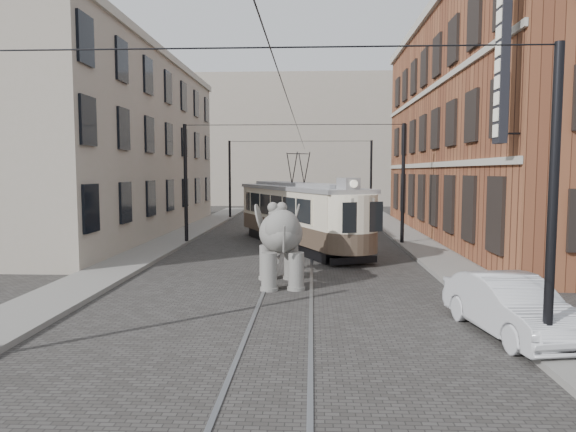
{
  "coord_description": "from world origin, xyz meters",
  "views": [
    {
      "loc": [
        0.74,
        -19.85,
        3.66
      ],
      "look_at": [
        -0.11,
        -1.68,
        2.1
      ],
      "focal_mm": 32.49,
      "sensor_mm": 36.0,
      "label": 1
    }
  ],
  "objects": [
    {
      "name": "catenary",
      "position": [
        -0.2,
        5.0,
        3.0
      ],
      "size": [
        11.0,
        30.2,
        6.0
      ],
      "primitive_type": null,
      "color": "black",
      "rests_on": "ground"
    },
    {
      "name": "distant_block",
      "position": [
        0.0,
        40.0,
        7.0
      ],
      "size": [
        28.0,
        10.0,
        14.0
      ],
      "primitive_type": "cube",
      "color": "gray",
      "rests_on": "ground"
    },
    {
      "name": "tram",
      "position": [
        0.06,
        5.33,
        2.28
      ],
      "size": [
        6.88,
        11.43,
        4.55
      ],
      "primitive_type": null,
      "rotation": [
        0.0,
        0.0,
        0.42
      ],
      "color": "beige",
      "rests_on": "ground"
    },
    {
      "name": "elephant",
      "position": [
        -0.27,
        -3.22,
        1.31
      ],
      "size": [
        2.9,
        4.54,
        2.61
      ],
      "primitive_type": null,
      "rotation": [
        0.0,
        0.0,
        0.13
      ],
      "color": "#65635D",
      "rests_on": "ground"
    },
    {
      "name": "tram_rails",
      "position": [
        0.0,
        0.0,
        0.01
      ],
      "size": [
        1.54,
        80.0,
        0.02
      ],
      "primitive_type": null,
      "color": "slate",
      "rests_on": "ground"
    },
    {
      "name": "sidewalk_right",
      "position": [
        6.0,
        0.0,
        0.07
      ],
      "size": [
        2.0,
        60.0,
        0.15
      ],
      "primitive_type": "cube",
      "color": "slate",
      "rests_on": "ground"
    },
    {
      "name": "ground",
      "position": [
        0.0,
        0.0,
        0.0
      ],
      "size": [
        120.0,
        120.0,
        0.0
      ],
      "primitive_type": "plane",
      "color": "#3B3936"
    },
    {
      "name": "stucco_building",
      "position": [
        -11.0,
        10.0,
        5.0
      ],
      "size": [
        7.0,
        24.0,
        10.0
      ],
      "primitive_type": "cube",
      "color": "gray",
      "rests_on": "ground"
    },
    {
      "name": "sidewalk_left",
      "position": [
        -6.5,
        0.0,
        0.07
      ],
      "size": [
        2.0,
        60.0,
        0.15
      ],
      "primitive_type": "cube",
      "color": "slate",
      "rests_on": "ground"
    },
    {
      "name": "parked_car",
      "position": [
        5.17,
        -8.24,
        0.67
      ],
      "size": [
        2.12,
        4.25,
        1.34
      ],
      "primitive_type": "imported",
      "rotation": [
        0.0,
        0.0,
        0.18
      ],
      "color": "#BCBDC2",
      "rests_on": "ground"
    },
    {
      "name": "brick_building",
      "position": [
        11.0,
        9.0,
        6.0
      ],
      "size": [
        8.0,
        26.0,
        12.0
      ],
      "primitive_type": "cube",
      "color": "brown",
      "rests_on": "ground"
    }
  ]
}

